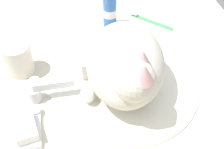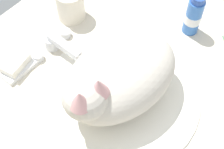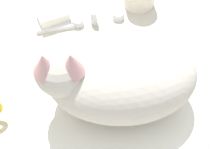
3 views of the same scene
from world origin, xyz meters
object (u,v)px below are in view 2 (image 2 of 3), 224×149
rinse_cup (70,5)px  toothpaste_bottle (194,15)px  soap_bar (15,62)px  faucet (56,44)px  cat (116,78)px

rinse_cup → toothpaste_bottle: toothpaste_bottle is taller
rinse_cup → soap_bar: 21.45cm
soap_bar → toothpaste_bottle: (37.81, -26.01, 3.36)cm
faucet → toothpaste_bottle: 35.51cm
cat → toothpaste_bottle: (28.57, -1.77, -2.97)cm
cat → soap_bar: cat is taller
toothpaste_bottle → cat: bearing=176.5°
soap_bar → faucet: bearing=-20.2°
cat → soap_bar: size_ratio=4.36×
cat → toothpaste_bottle: 28.78cm
soap_bar → toothpaste_bottle: 46.02cm
faucet → toothpaste_bottle: size_ratio=1.03×
soap_bar → rinse_cup: bearing=4.2°
cat → soap_bar: (-9.25, 24.24, -6.32)cm
faucet → soap_bar: size_ratio=1.79×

